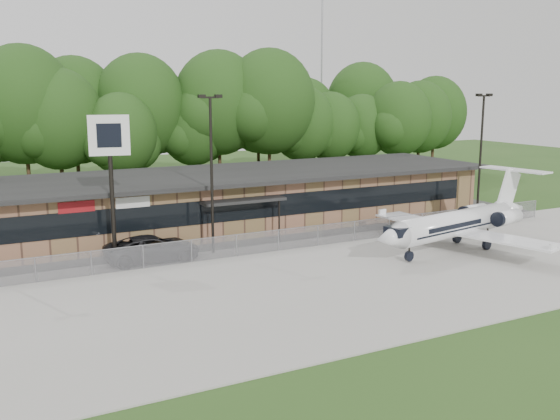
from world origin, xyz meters
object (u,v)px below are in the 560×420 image
suv (153,249)px  pole_sign (110,151)px  terminal (238,198)px  business_jet (460,224)px

suv → pole_sign: 6.54m
suv → pole_sign: pole_sign is taller
terminal → business_jet: business_jet is taller
terminal → business_jet: 17.22m
business_jet → pole_sign: size_ratio=1.67×
pole_sign → suv: bearing=4.5°
terminal → business_jet: size_ratio=2.70×
pole_sign → terminal: bearing=42.7°
terminal → suv: 11.70m
suv → business_jet: bearing=-109.8°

